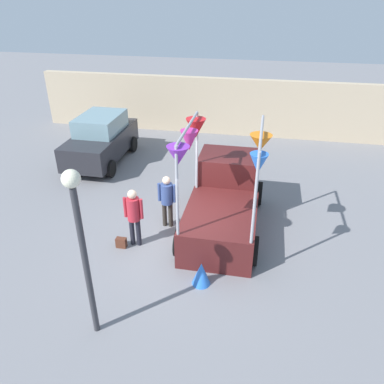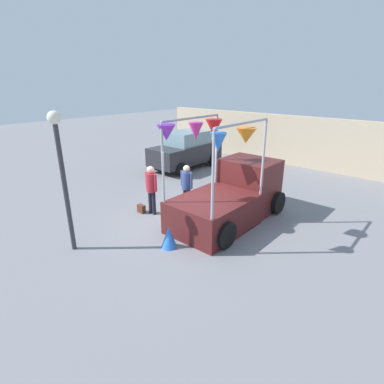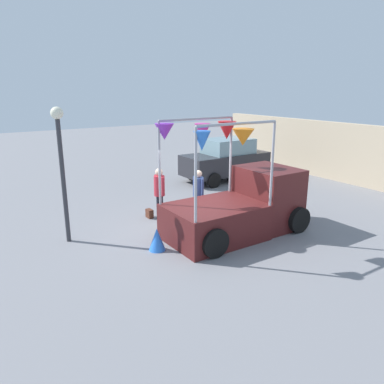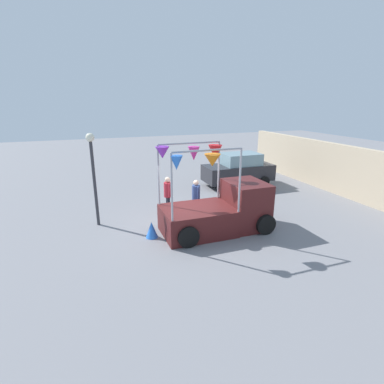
{
  "view_description": "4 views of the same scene",
  "coord_description": "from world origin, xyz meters",
  "px_view_note": "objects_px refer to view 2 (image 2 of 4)",
  "views": [
    {
      "loc": [
        1.74,
        -8.3,
        6.2
      ],
      "look_at": [
        0.11,
        -0.05,
        1.58
      ],
      "focal_mm": 35.0,
      "sensor_mm": 36.0,
      "label": 1
    },
    {
      "loc": [
        5.86,
        -6.59,
        4.27
      ],
      "look_at": [
        0.33,
        -0.31,
        1.17
      ],
      "focal_mm": 28.0,
      "sensor_mm": 36.0,
      "label": 2
    },
    {
      "loc": [
        8.68,
        -5.8,
        4.11
      ],
      "look_at": [
        0.22,
        -0.25,
        1.27
      ],
      "focal_mm": 35.0,
      "sensor_mm": 36.0,
      "label": 3
    },
    {
      "loc": [
        10.5,
        -3.64,
        4.83
      ],
      "look_at": [
        0.45,
        0.01,
        1.51
      ],
      "focal_mm": 28.0,
      "sensor_mm": 36.0,
      "label": 4
    }
  ],
  "objects_px": {
    "person_vendor": "(187,183)",
    "street_lamp": "(61,163)",
    "parked_car": "(186,150)",
    "folded_kite_bundle_azure": "(169,237)",
    "vendor_truck": "(233,193)",
    "person_customer": "(151,185)",
    "handbag": "(141,209)"
  },
  "relations": [
    {
      "from": "person_vendor",
      "to": "street_lamp",
      "type": "relative_size",
      "value": 0.44
    },
    {
      "from": "parked_car",
      "to": "folded_kite_bundle_azure",
      "type": "height_order",
      "value": "parked_car"
    },
    {
      "from": "parked_car",
      "to": "folded_kite_bundle_azure",
      "type": "distance_m",
      "value": 8.13
    },
    {
      "from": "vendor_truck",
      "to": "person_customer",
      "type": "distance_m",
      "value": 2.7
    },
    {
      "from": "person_vendor",
      "to": "street_lamp",
      "type": "bearing_deg",
      "value": -96.86
    },
    {
      "from": "person_customer",
      "to": "street_lamp",
      "type": "bearing_deg",
      "value": -87.21
    },
    {
      "from": "handbag",
      "to": "parked_car",
      "type": "bearing_deg",
      "value": 117.41
    },
    {
      "from": "handbag",
      "to": "vendor_truck",
      "type": "bearing_deg",
      "value": 34.21
    },
    {
      "from": "vendor_truck",
      "to": "street_lamp",
      "type": "distance_m",
      "value": 5.18
    },
    {
      "from": "person_customer",
      "to": "handbag",
      "type": "distance_m",
      "value": 0.97
    },
    {
      "from": "vendor_truck",
      "to": "folded_kite_bundle_azure",
      "type": "xyz_separation_m",
      "value": [
        -0.2,
        -2.73,
        -0.57
      ]
    },
    {
      "from": "person_vendor",
      "to": "parked_car",
      "type": "bearing_deg",
      "value": 132.64
    },
    {
      "from": "vendor_truck",
      "to": "handbag",
      "type": "xyz_separation_m",
      "value": [
        -2.56,
        -1.74,
        -0.73
      ]
    },
    {
      "from": "vendor_truck",
      "to": "street_lamp",
      "type": "relative_size",
      "value": 1.12
    },
    {
      "from": "vendor_truck",
      "to": "parked_car",
      "type": "distance_m",
      "value": 6.4
    },
    {
      "from": "parked_car",
      "to": "person_customer",
      "type": "distance_m",
      "value": 5.97
    },
    {
      "from": "person_vendor",
      "to": "handbag",
      "type": "height_order",
      "value": "person_vendor"
    },
    {
      "from": "street_lamp",
      "to": "folded_kite_bundle_azure",
      "type": "xyz_separation_m",
      "value": [
        1.87,
        1.76,
        -2.1
      ]
    },
    {
      "from": "vendor_truck",
      "to": "folded_kite_bundle_azure",
      "type": "height_order",
      "value": "vendor_truck"
    },
    {
      "from": "vendor_truck",
      "to": "person_customer",
      "type": "relative_size",
      "value": 2.42
    },
    {
      "from": "person_vendor",
      "to": "folded_kite_bundle_azure",
      "type": "bearing_deg",
      "value": -58.2
    },
    {
      "from": "handbag",
      "to": "person_vendor",
      "type": "bearing_deg",
      "value": 52.2
    },
    {
      "from": "person_vendor",
      "to": "folded_kite_bundle_azure",
      "type": "distance_m",
      "value": 2.72
    },
    {
      "from": "person_customer",
      "to": "parked_car",
      "type": "bearing_deg",
      "value": 121.27
    },
    {
      "from": "handbag",
      "to": "folded_kite_bundle_azure",
      "type": "xyz_separation_m",
      "value": [
        2.37,
        -0.98,
        0.16
      ]
    },
    {
      "from": "person_customer",
      "to": "street_lamp",
      "type": "relative_size",
      "value": 0.46
    },
    {
      "from": "handbag",
      "to": "street_lamp",
      "type": "distance_m",
      "value": 3.59
    },
    {
      "from": "parked_car",
      "to": "folded_kite_bundle_azure",
      "type": "bearing_deg",
      "value": -50.87
    },
    {
      "from": "person_customer",
      "to": "handbag",
      "type": "relative_size",
      "value": 6.02
    },
    {
      "from": "street_lamp",
      "to": "person_customer",
      "type": "bearing_deg",
      "value": 92.79
    },
    {
      "from": "parked_car",
      "to": "folded_kite_bundle_azure",
      "type": "relative_size",
      "value": 6.67
    },
    {
      "from": "person_customer",
      "to": "street_lamp",
      "type": "distance_m",
      "value": 3.26
    }
  ]
}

